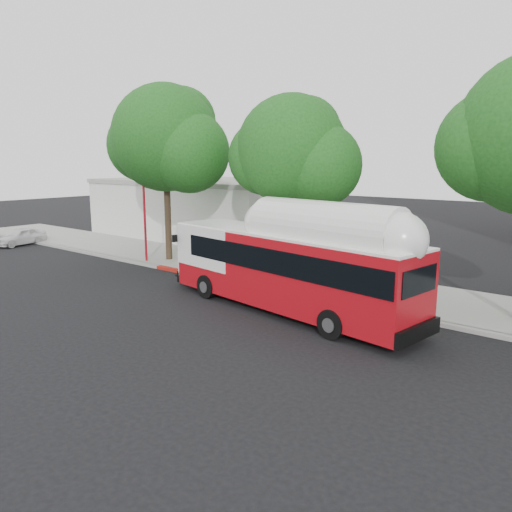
% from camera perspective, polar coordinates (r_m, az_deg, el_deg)
% --- Properties ---
extents(ground, '(120.00, 120.00, 0.00)m').
position_cam_1_polar(ground, '(18.74, -4.26, -6.71)').
color(ground, black).
rests_on(ground, ground).
extents(sidewalk, '(60.00, 5.00, 0.15)m').
position_cam_1_polar(sidewalk, '(23.69, 6.56, -2.80)').
color(sidewalk, gray).
rests_on(sidewalk, ground).
extents(curb_strip, '(60.00, 0.30, 0.15)m').
position_cam_1_polar(curb_strip, '(21.60, 2.84, -4.09)').
color(curb_strip, gray).
rests_on(curb_strip, ground).
extents(red_curb_segment, '(10.00, 0.32, 0.16)m').
position_cam_1_polar(red_curb_segment, '(23.44, -3.10, -2.88)').
color(red_curb_segment, '#A01A11').
rests_on(red_curb_segment, ground).
extents(street_tree_left, '(6.67, 5.80, 9.74)m').
position_cam_1_polar(street_tree_left, '(27.88, -9.57, 12.70)').
color(street_tree_left, '#2D2116').
rests_on(street_tree_left, ground).
extents(street_tree_mid, '(5.75, 5.00, 8.62)m').
position_cam_1_polar(street_tree_mid, '(22.98, 5.00, 11.48)').
color(street_tree_mid, '#2D2116').
rests_on(street_tree_mid, ground).
extents(low_commercial_bldg, '(16.20, 10.20, 4.25)m').
position_cam_1_polar(low_commercial_bldg, '(37.82, -5.30, 5.54)').
color(low_commercial_bldg, silver).
rests_on(low_commercial_bldg, ground).
extents(transit_bus, '(11.85, 3.91, 3.45)m').
position_cam_1_polar(transit_bus, '(18.66, 3.66, -1.64)').
color(transit_bus, '#A70B14').
rests_on(transit_bus, ground).
extents(parked_car, '(3.62, 1.93, 1.17)m').
position_cam_1_polar(parked_car, '(37.27, -25.32, 2.04)').
color(parked_car, silver).
rests_on(parked_car, ground).
extents(signal_pole, '(0.13, 0.44, 4.69)m').
position_cam_1_polar(signal_pole, '(28.12, -12.59, 4.00)').
color(signal_pole, '#AD121F').
rests_on(signal_pole, ground).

